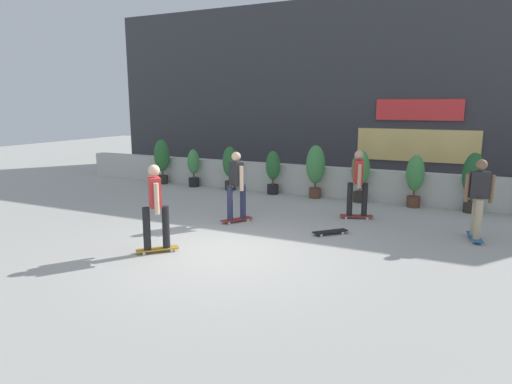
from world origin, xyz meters
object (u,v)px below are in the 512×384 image
Objects in this scene: potted_plant_7 at (473,178)px; skater_by_wall_right at (479,196)px; potted_plant_0 at (162,158)px; skater_far_left at (236,184)px; skater_foreground at (358,181)px; skateboard_near_camera at (330,232)px; skater_mid_plaza at (155,204)px; potted_plant_2 at (230,165)px; potted_plant_5 at (360,172)px; potted_plant_1 at (194,166)px; potted_plant_6 at (415,177)px; potted_plant_3 at (273,170)px; potted_plant_4 at (316,167)px.

potted_plant_7 is 2.63m from skater_by_wall_right.
skater_far_left reaches higher than potted_plant_0.
skater_foreground reaches higher than skateboard_near_camera.
skater_mid_plaza reaches higher than potted_plant_7.
skater_mid_plaza is (1.79, -6.14, 0.12)m from potted_plant_2.
skater_by_wall_right reaches higher than potted_plant_5.
potted_plant_1 is 4.98m from skater_far_left.
potted_plant_1 is 7.18m from potted_plant_6.
skater_by_wall_right reaches higher than potted_plant_1.
potted_plant_7 is (5.65, 0.00, 0.15)m from potted_plant_3.
potted_plant_6 is at bearing 0.00° from potted_plant_2.
skateboard_near_camera is at bearing -110.34° from potted_plant_6.
skater_foreground reaches higher than potted_plant_3.
skater_foreground and skater_far_left have the same top height.
potted_plant_0 is 5.98m from skater_far_left.
potted_plant_2 is (2.74, -0.00, -0.09)m from potted_plant_0.
skater_foreground is (7.37, -1.91, 0.02)m from potted_plant_0.
potted_plant_4 is (2.92, 0.00, 0.11)m from potted_plant_2.
skater_mid_plaza is 1.00× the size of skater_far_left.
potted_plant_2 is 0.85× the size of skater_foreground.
skater_far_left is (2.11, -3.51, 0.12)m from potted_plant_2.
potted_plant_0 is at bearing 180.00° from potted_plant_7.
potted_plant_4 reaches higher than potted_plant_5.
potted_plant_5 is at bearing -180.00° from potted_plant_7.
skater_foreground is 2.98m from skater_far_left.
potted_plant_5 is at bearing -0.00° from potted_plant_4.
skater_by_wall_right is (7.28, -2.63, 0.12)m from potted_plant_2.
skater_foreground is 1.00× the size of skater_far_left.
potted_plant_7 is at bearing 0.00° from potted_plant_3.
skater_foreground is at bearing -17.52° from potted_plant_1.
skater_foreground reaches higher than potted_plant_1.
skater_far_left reaches higher than potted_plant_1.
potted_plant_7 is at bearing 0.00° from potted_plant_1.
potted_plant_6 is 7.31m from skater_mid_plaza.
skater_mid_plaza is (3.21, -6.14, 0.24)m from potted_plant_1.
potted_plant_1 is 0.94× the size of potted_plant_3.
potted_plant_7 reaches higher than potted_plant_5.
potted_plant_3 is 1.90× the size of skateboard_near_camera.
potted_plant_0 is at bearing 180.00° from potted_plant_3.
potted_plant_6 reaches higher than potted_plant_3.
potted_plant_2 is 5.76m from potted_plant_6.
skater_foreground is at bearing -48.17° from potted_plant_4.
potted_plant_7 reaches higher than potted_plant_2.
skateboard_near_camera is at bearing -87.19° from potted_plant_5.
skater_foreground is at bearing -14.54° from potted_plant_0.
potted_plant_0 is at bearing 180.00° from potted_plant_2.
potted_plant_4 is at bearing 113.21° from skateboard_near_camera.
skater_by_wall_right is at bearing -31.08° from potted_plant_4.
potted_plant_4 reaches higher than skateboard_near_camera.
skater_by_wall_right is 3.11m from skateboard_near_camera.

